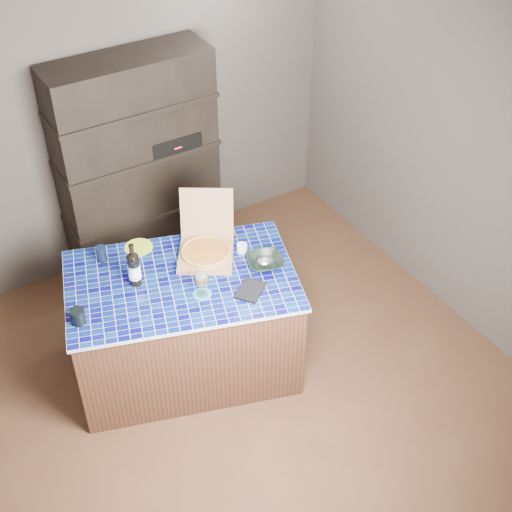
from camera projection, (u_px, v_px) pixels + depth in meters
room at (239, 237)px, 4.22m from camera, size 3.50×3.50×3.50m
shelving_unit at (139, 168)px, 5.45m from camera, size 1.20×0.41×1.80m
kitchen_island at (185, 324)px, 4.85m from camera, size 1.70×1.35×0.81m
pizza_box at (206, 249)px, 4.74m from camera, size 0.54×0.56×0.39m
mead_bottle at (134, 269)px, 4.48m from camera, size 0.08×0.08×0.32m
teal_trivet at (202, 294)px, 4.48m from camera, size 0.12×0.12×0.01m
wine_glass at (201, 279)px, 4.40m from camera, size 0.08×0.08×0.18m
tumbler at (78, 316)px, 4.26m from camera, size 0.09×0.09×0.10m
dvd_case at (250, 290)px, 4.50m from camera, size 0.25×0.24×0.02m
bowl at (265, 262)px, 4.68m from camera, size 0.30×0.30×0.06m
foil_contents at (265, 261)px, 4.67m from camera, size 0.11×0.09×0.05m
white_jar at (242, 248)px, 4.79m from camera, size 0.07×0.07×0.06m
navy_cup at (101, 254)px, 4.70m from camera, size 0.07×0.07×0.11m
green_trivet at (139, 247)px, 4.84m from camera, size 0.19×0.19×0.01m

